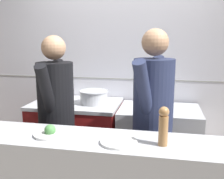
{
  "coord_description": "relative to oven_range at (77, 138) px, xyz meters",
  "views": [
    {
      "loc": [
        0.5,
        -1.88,
        1.68
      ],
      "look_at": [
        -0.02,
        0.69,
        1.15
      ],
      "focal_mm": 42.0,
      "sensor_mm": 36.0,
      "label": 1
    }
  ],
  "objects": [
    {
      "name": "wall_back_tiled",
      "position": [
        0.52,
        0.4,
        0.84
      ],
      "size": [
        8.0,
        0.06,
        2.6
      ],
      "color": "silver",
      "rests_on": "ground_plane"
    },
    {
      "name": "oven_range",
      "position": [
        0.0,
        0.0,
        0.0
      ],
      "size": [
        1.04,
        0.71,
        0.91
      ],
      "color": "maroon",
      "rests_on": "ground_plane"
    },
    {
      "name": "prep_counter",
      "position": [
        0.99,
        -0.0,
        -0.02
      ],
      "size": [
        0.9,
        0.65,
        0.88
      ],
      "color": "#B7BABF",
      "rests_on": "ground_plane"
    },
    {
      "name": "stock_pot",
      "position": [
        -0.2,
        0.06,
        0.57
      ],
      "size": [
        0.24,
        0.24,
        0.23
      ],
      "color": "beige",
      "rests_on": "oven_range"
    },
    {
      "name": "sauce_pot",
      "position": [
        0.23,
        -0.01,
        0.54
      ],
      "size": [
        0.34,
        0.34,
        0.15
      ],
      "color": "#B7BABF",
      "rests_on": "oven_range"
    },
    {
      "name": "mixing_bowl_steel",
      "position": [
        0.86,
        0.05,
        0.48
      ],
      "size": [
        0.29,
        0.29,
        0.11
      ],
      "color": "#B7BABF",
      "rests_on": "prep_counter"
    },
    {
      "name": "plated_dish_appetiser",
      "position": [
        0.21,
        -1.19,
        0.53
      ],
      "size": [
        0.24,
        0.24,
        0.08
      ],
      "color": "white",
      "rests_on": "pass_counter"
    },
    {
      "name": "plated_dish_dessert",
      "position": [
        0.74,
        -1.24,
        0.52
      ],
      "size": [
        0.26,
        0.26,
        0.02
      ],
      "color": "white",
      "rests_on": "pass_counter"
    },
    {
      "name": "pepper_mill",
      "position": [
        1.03,
        -1.21,
        0.65
      ],
      "size": [
        0.07,
        0.07,
        0.27
      ],
      "color": "#AD7A47",
      "rests_on": "pass_counter"
    },
    {
      "name": "chef_head_cook",
      "position": [
        0.02,
        -0.63,
        0.49
      ],
      "size": [
        0.36,
        0.74,
        1.69
      ],
      "rotation": [
        0.0,
        0.0,
        0.05
      ],
      "color": "black",
      "rests_on": "ground_plane"
    },
    {
      "name": "chef_sous",
      "position": [
        0.94,
        -0.63,
        0.52
      ],
      "size": [
        0.45,
        0.75,
        1.75
      ],
      "rotation": [
        0.0,
        0.0,
        -0.32
      ],
      "color": "black",
      "rests_on": "ground_plane"
    }
  ]
}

